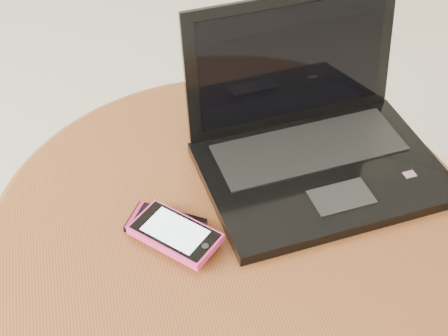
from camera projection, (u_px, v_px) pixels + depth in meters
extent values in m
cylinder|color=#562818|center=(233.00, 330.00, 1.09)|extent=(0.11, 0.11, 0.48)
cylinder|color=brown|center=(235.00, 227.00, 0.91)|extent=(0.66, 0.66, 0.03)
torus|color=brown|center=(235.00, 227.00, 0.91)|extent=(0.69, 0.69, 0.03)
cube|color=black|center=(322.00, 173.00, 0.96)|extent=(0.36, 0.27, 0.02)
cube|color=black|center=(309.00, 148.00, 0.98)|extent=(0.29, 0.13, 0.00)
cube|color=black|center=(342.00, 197.00, 0.91)|extent=(0.09, 0.06, 0.00)
cube|color=red|center=(410.00, 174.00, 0.94)|extent=(0.02, 0.01, 0.00)
cube|color=black|center=(292.00, 61.00, 0.97)|extent=(0.33, 0.07, 0.21)
cube|color=black|center=(293.00, 62.00, 0.97)|extent=(0.29, 0.05, 0.17)
cube|color=black|center=(166.00, 225.00, 0.89)|extent=(0.11, 0.10, 0.01)
cube|color=#A41A5A|center=(135.00, 215.00, 0.90)|extent=(0.03, 0.05, 0.00)
cube|color=#E22F7B|center=(175.00, 234.00, 0.86)|extent=(0.12, 0.13, 0.01)
cube|color=black|center=(175.00, 231.00, 0.86)|extent=(0.12, 0.12, 0.00)
cube|color=silver|center=(175.00, 230.00, 0.86)|extent=(0.09, 0.09, 0.00)
cylinder|color=black|center=(205.00, 246.00, 0.84)|extent=(0.01, 0.01, 0.00)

